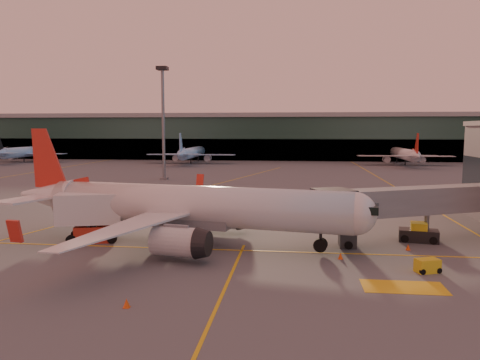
# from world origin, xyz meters

# --- Properties ---
(ground) EXTENTS (600.00, 600.00, 0.00)m
(ground) POSITION_xyz_m (0.00, 0.00, 0.00)
(ground) COLOR #4C4F54
(ground) RESTS_ON ground
(taxi_markings) EXTENTS (100.12, 173.00, 0.01)m
(taxi_markings) POSITION_xyz_m (-7.32, 44.49, 0.01)
(taxi_markings) COLOR gold
(taxi_markings) RESTS_ON ground
(terminal) EXTENTS (400.00, 20.00, 17.60)m
(terminal) POSITION_xyz_m (0.00, 141.79, 8.76)
(terminal) COLOR #19382D
(terminal) RESTS_ON ground
(mast_west_near) EXTENTS (2.40, 2.40, 25.60)m
(mast_west_near) POSITION_xyz_m (-20.00, 66.00, 14.86)
(mast_west_near) COLOR slate
(mast_west_near) RESTS_ON ground
(distant_aircraft_row) EXTENTS (290.00, 34.00, 13.00)m
(distant_aircraft_row) POSITION_xyz_m (-21.00, 118.00, 0.00)
(distant_aircraft_row) COLOR #94C6F8
(distant_aircraft_row) RESTS_ON ground
(main_airplane) EXTENTS (38.35, 34.79, 11.62)m
(main_airplane) POSITION_xyz_m (-1.21, 6.88, 3.78)
(main_airplane) COLOR silver
(main_airplane) RESTS_ON ground
(jet_bridge) EXTENTS (24.76, 13.54, 5.79)m
(jet_bridge) POSITION_xyz_m (24.87, 11.82, 4.00)
(jet_bridge) COLOR slate
(jet_bridge) RESTS_ON ground
(catering_truck) EXTENTS (6.96, 4.40, 5.00)m
(catering_truck) POSITION_xyz_m (-10.94, 6.91, 2.84)
(catering_truck) COLOR #AC2818
(catering_truck) RESTS_ON ground
(gpu_cart) EXTENTS (2.16, 1.70, 1.11)m
(gpu_cart) POSITION_xyz_m (20.73, -0.08, 0.54)
(gpu_cart) COLOR gold
(gpu_cart) RESTS_ON ground
(pushback_tug) EXTENTS (4.17, 2.75, 1.98)m
(pushback_tug) POSITION_xyz_m (22.72, 10.72, 0.81)
(pushback_tug) COLOR black
(pushback_tug) RESTS_ON ground
(cone_nose) EXTENTS (0.46, 0.46, 0.58)m
(cone_nose) POSITION_xyz_m (20.84, 7.01, 0.28)
(cone_nose) COLOR #EE4A0C
(cone_nose) RESTS_ON ground
(cone_tail) EXTENTS (0.41, 0.41, 0.52)m
(cone_tail) POSITION_xyz_m (-20.49, 8.13, 0.25)
(cone_tail) COLOR #EE4A0C
(cone_tail) RESTS_ON ground
(cone_wing_right) EXTENTS (0.48, 0.48, 0.61)m
(cone_wing_right) POSITION_xyz_m (-0.81, -10.19, 0.29)
(cone_wing_right) COLOR #EE4A0C
(cone_wing_right) RESTS_ON ground
(cone_wing_left) EXTENTS (0.39, 0.39, 0.50)m
(cone_wing_left) POSITION_xyz_m (-0.70, 22.81, 0.24)
(cone_wing_left) COLOR #EE4A0C
(cone_wing_left) RESTS_ON ground
(cone_fwd) EXTENTS (0.45, 0.45, 0.57)m
(cone_fwd) POSITION_xyz_m (14.11, 3.10, 0.27)
(cone_fwd) COLOR #EE4A0C
(cone_fwd) RESTS_ON ground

